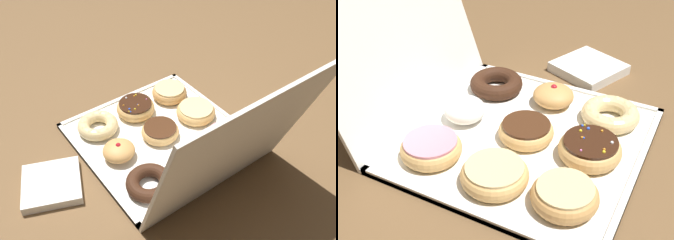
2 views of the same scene
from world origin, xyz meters
TOP-DOWN VIEW (x-y plane):
  - ground_plane at (0.00, 0.00)m, footprint 3.00×3.00m
  - donut_box at (0.00, 0.00)m, footprint 0.44×0.44m
  - box_lid_open at (0.00, 0.29)m, footprint 0.44×0.13m
  - glazed_ring_donut_0 at (-0.13, -0.13)m, footprint 0.11×0.11m
  - sprinkle_donut_1 at (-0.00, -0.13)m, footprint 0.12×0.12m
  - cruller_donut_2 at (0.13, -0.13)m, footprint 0.12×0.12m
  - glazed_ring_donut_3 at (-0.14, -0.01)m, footprint 0.12×0.12m
  - chocolate_frosted_donut_4 at (0.00, 0.00)m, footprint 0.11×0.11m
  - jelly_filled_donut_5 at (0.14, -0.00)m, footprint 0.09×0.09m
  - pink_frosted_donut_6 at (-0.13, 0.13)m, footprint 0.11×0.11m
  - powdered_filled_donut_7 at (0.00, 0.14)m, footprint 0.08×0.08m
  - chocolate_cake_ring_donut_8 at (0.13, 0.14)m, footprint 0.12×0.12m
  - napkin_stack at (0.32, -0.02)m, footprint 0.19×0.19m

SIDE VIEW (x-z plane):
  - ground_plane at x=0.00m, z-range 0.00..0.00m
  - donut_box at x=0.00m, z-range 0.00..0.01m
  - napkin_stack at x=0.32m, z-range 0.00..0.02m
  - chocolate_cake_ring_donut_8 at x=0.13m, z-range 0.01..0.04m
  - chocolate_frosted_donut_4 at x=0.00m, z-range 0.01..0.05m
  - cruller_donut_2 at x=0.13m, z-range 0.01..0.05m
  - glazed_ring_donut_3 at x=-0.14m, z-range 0.01..0.05m
  - pink_frosted_donut_6 at x=-0.13m, z-range 0.01..0.05m
  - glazed_ring_donut_0 at x=-0.13m, z-range 0.01..0.05m
  - sprinkle_donut_1 at x=0.00m, z-range 0.01..0.05m
  - jelly_filled_donut_5 at x=0.14m, z-range 0.01..0.06m
  - powdered_filled_donut_7 at x=0.00m, z-range 0.01..0.06m
  - box_lid_open at x=0.00m, z-range 0.00..0.38m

